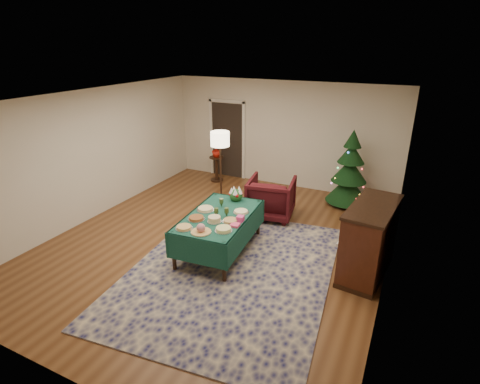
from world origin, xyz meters
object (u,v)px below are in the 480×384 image
at_px(gift_box, 240,219).
at_px(piano, 369,241).
at_px(floor_lamp, 220,144).
at_px(potted_plant, 216,153).
at_px(armchair, 271,196).
at_px(christmas_tree, 349,172).
at_px(side_table, 217,169).
at_px(buffet_table, 219,222).

xyz_separation_m(gift_box, piano, (2.06, 0.50, -0.18)).
distance_m(floor_lamp, potted_plant, 1.80).
xyz_separation_m(armchair, christmas_tree, (1.36, 1.40, 0.32)).
bearing_deg(christmas_tree, armchair, -134.18).
xyz_separation_m(armchair, side_table, (-2.17, 1.48, -0.15)).
bearing_deg(gift_box, potted_plant, 124.88).
bearing_deg(side_table, buffet_table, -60.19).
height_order(floor_lamp, piano, floor_lamp).
distance_m(floor_lamp, christmas_tree, 3.03).
bearing_deg(floor_lamp, potted_plant, 122.55).
height_order(gift_box, armchair, armchair).
bearing_deg(piano, potted_plant, 147.31).
distance_m(buffet_table, christmas_tree, 3.59).
xyz_separation_m(buffet_table, gift_box, (0.44, -0.05, 0.19)).
xyz_separation_m(buffet_table, potted_plant, (-1.86, 3.25, 0.22)).
bearing_deg(armchair, buffet_table, 70.69).
distance_m(gift_box, potted_plant, 4.03).
bearing_deg(buffet_table, side_table, 119.81).
height_order(gift_box, side_table, gift_box).
bearing_deg(piano, gift_box, -166.24).
bearing_deg(floor_lamp, side_table, 122.55).
height_order(buffet_table, potted_plant, potted_plant).
xyz_separation_m(buffet_table, piano, (2.50, 0.45, 0.01)).
bearing_deg(piano, christmas_tree, 106.97).
distance_m(buffet_table, armchair, 1.80).
height_order(gift_box, potted_plant, potted_plant).
bearing_deg(floor_lamp, christmas_tree, 26.72).
relative_size(floor_lamp, piano, 1.18).
bearing_deg(armchair, piano, 139.46).
relative_size(floor_lamp, potted_plant, 4.20).
xyz_separation_m(potted_plant, piano, (4.36, -2.80, -0.20)).
xyz_separation_m(floor_lamp, potted_plant, (-0.90, 1.40, -0.68)).
height_order(buffet_table, side_table, buffet_table).
xyz_separation_m(side_table, christmas_tree, (3.53, -0.08, 0.47)).
bearing_deg(potted_plant, buffet_table, -60.19).
relative_size(armchair, christmas_tree, 0.54).
bearing_deg(potted_plant, gift_box, -55.12).
bearing_deg(floor_lamp, gift_box, -53.48).
bearing_deg(piano, floor_lamp, 158.06).
bearing_deg(armchair, potted_plant, -43.86).
height_order(christmas_tree, piano, christmas_tree).
height_order(floor_lamp, christmas_tree, christmas_tree).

